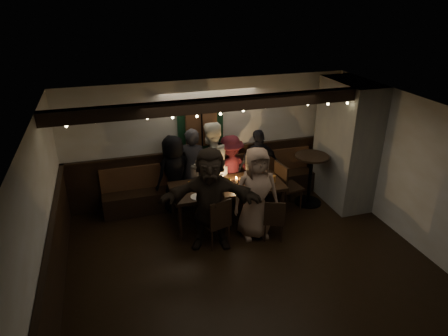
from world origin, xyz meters
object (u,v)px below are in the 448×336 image
object	(u,v)px
person_b	(193,168)
chair_near_right	(274,218)
person_d	(230,170)
person_f	(211,199)
person_g	(256,193)
person_a	(174,174)
person_c	(211,166)
person_e	(258,166)
dining_table	(227,188)
chair_end	(285,184)
high_top	(310,173)
chair_near_left	(218,220)

from	to	relation	value
person_b	chair_near_right	bearing A→B (deg)	145.44
person_d	person_f	bearing A→B (deg)	45.15
person_f	person_g	world-z (taller)	person_f
person_a	person_c	xyz separation A→B (m)	(0.75, -0.08, 0.12)
chair_near_right	person_d	xyz separation A→B (m)	(-0.31, 1.61, 0.29)
person_f	chair_near_right	bearing A→B (deg)	6.81
person_c	person_e	size ratio (longest dim) A/B	1.15
dining_table	chair_end	world-z (taller)	chair_end
person_b	person_c	world-z (taller)	person_c
person_d	person_c	bearing A→B (deg)	-10.11
dining_table	high_top	bearing A→B (deg)	4.89
dining_table	high_top	xyz separation A→B (m)	(1.88, 0.16, -0.01)
chair_near_left	person_c	xyz separation A→B (m)	(0.27, 1.46, 0.39)
person_b	person_g	world-z (taller)	person_g
dining_table	person_c	bearing A→B (deg)	101.72
chair_near_left	person_f	size ratio (longest dim) A/B	0.51
person_b	person_f	bearing A→B (deg)	110.98
person_a	person_c	bearing A→B (deg)	149.77
person_f	dining_table	bearing A→B (deg)	70.06
high_top	chair_end	bearing A→B (deg)	-172.58
dining_table	person_d	world-z (taller)	person_d
dining_table	person_f	bearing A→B (deg)	-125.86
dining_table	person_a	xyz separation A→B (m)	(-0.89, 0.75, 0.09)
person_d	person_e	world-z (taller)	person_e
chair_near_right	chair_end	world-z (taller)	chair_end
dining_table	chair_near_right	bearing A→B (deg)	-55.94
chair_near_right	high_top	xyz separation A→B (m)	(1.27, 1.06, 0.23)
chair_end	person_c	xyz separation A→B (m)	(-1.41, 0.59, 0.34)
person_a	person_c	world-z (taller)	person_c
person_b	person_f	size ratio (longest dim) A/B	0.92
person_b	person_c	bearing A→B (deg)	-172.23
person_g	dining_table	bearing A→B (deg)	120.94
person_e	person_f	xyz separation A→B (m)	(-1.41, -1.35, 0.14)
chair_near_left	chair_end	bearing A→B (deg)	27.29
chair_near_left	chair_near_right	distance (m)	1.03
person_c	person_f	world-z (taller)	person_f
chair_near_right	person_b	xyz separation A→B (m)	(-1.11, 1.66, 0.40)
person_c	dining_table	bearing A→B (deg)	80.89
high_top	person_e	world-z (taller)	person_e
high_top	person_a	size ratio (longest dim) A/B	0.69
chair_end	person_b	xyz separation A→B (m)	(-1.77, 0.68, 0.28)
dining_table	person_b	bearing A→B (deg)	123.54
person_d	person_e	size ratio (longest dim) A/B	0.94
chair_near_right	person_e	world-z (taller)	person_e
high_top	person_g	size ratio (longest dim) A/B	0.63
chair_near_left	person_e	world-z (taller)	person_e
high_top	person_b	bearing A→B (deg)	165.92
chair_near_left	person_c	distance (m)	1.53
person_d	high_top	bearing A→B (deg)	145.91
chair_end	person_e	world-z (taller)	person_e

